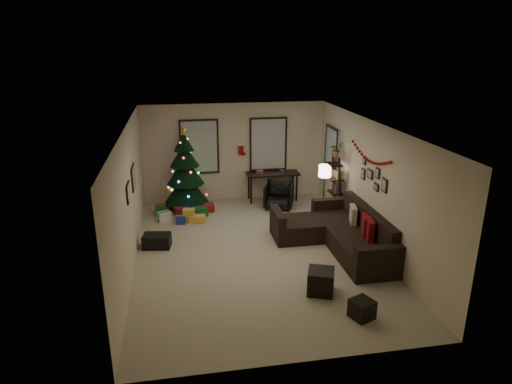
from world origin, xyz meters
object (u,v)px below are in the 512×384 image
at_px(desk, 273,176).
at_px(desk_chair, 279,195).
at_px(bookshelf, 336,188).
at_px(christmas_tree, 185,174).
at_px(sofa, 339,234).

distance_m(desk, desk_chair, 0.74).
relative_size(desk, bookshelf, 0.89).
xyz_separation_m(christmas_tree, desk, (2.40, 0.14, -0.22)).
bearing_deg(bookshelf, desk_chair, 141.19).
bearing_deg(christmas_tree, sofa, -44.08).
relative_size(christmas_tree, desk_chair, 3.17).
height_order(christmas_tree, desk, christmas_tree).
bearing_deg(sofa, christmas_tree, 135.92).
bearing_deg(sofa, bookshelf, 73.38).
xyz_separation_m(sofa, desk, (-0.79, 3.24, 0.40)).
bearing_deg(desk, christmas_tree, -176.59).
bearing_deg(desk_chair, sofa, -53.95).
relative_size(christmas_tree, sofa, 0.77).
relative_size(sofa, bookshelf, 1.76).
bearing_deg(desk, desk_chair, -86.89).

